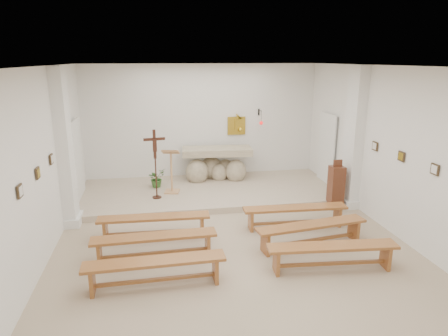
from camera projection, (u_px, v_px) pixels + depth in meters
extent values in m
cube|color=tan|center=(235.00, 252.00, 7.76)|extent=(7.00, 10.00, 0.00)
cube|color=white|center=(33.00, 175.00, 6.71)|extent=(0.02, 10.00, 3.50)
cube|color=white|center=(409.00, 157.00, 7.89)|extent=(0.02, 10.00, 3.50)
cube|color=white|center=(202.00, 123.00, 12.03)|extent=(7.00, 0.02, 3.50)
cube|color=silver|center=(237.00, 67.00, 6.84)|extent=(7.00, 10.00, 0.02)
cube|color=#B9A58F|center=(210.00, 191.00, 11.06)|extent=(6.98, 3.00, 0.15)
cube|color=white|center=(65.00, 149.00, 8.62)|extent=(0.26, 0.55, 3.50)
cube|color=white|center=(354.00, 138.00, 9.77)|extent=(0.26, 0.55, 3.50)
cube|color=gold|center=(236.00, 126.00, 12.21)|extent=(0.55, 0.04, 0.55)
cube|color=black|center=(259.00, 112.00, 12.23)|extent=(0.04, 0.02, 0.20)
cylinder|color=black|center=(260.00, 110.00, 12.07)|extent=(0.02, 0.30, 0.02)
cylinder|color=black|center=(261.00, 117.00, 11.97)|extent=(0.01, 0.01, 0.34)
sphere|color=red|center=(261.00, 123.00, 12.03)|extent=(0.11, 0.11, 0.11)
cube|color=#392A19|center=(20.00, 191.00, 5.96)|extent=(0.03, 0.20, 0.20)
cube|color=#392A19|center=(38.00, 173.00, 6.91)|extent=(0.03, 0.20, 0.20)
cube|color=#392A19|center=(51.00, 159.00, 7.86)|extent=(0.03, 0.20, 0.20)
cube|color=#392A19|center=(435.00, 169.00, 7.13)|extent=(0.03, 0.20, 0.20)
cube|color=#392A19|center=(401.00, 156.00, 8.08)|extent=(0.03, 0.20, 0.20)
cube|color=#392A19|center=(375.00, 146.00, 9.03)|extent=(0.03, 0.20, 0.20)
cube|color=silver|center=(74.00, 202.00, 9.67)|extent=(0.10, 0.85, 0.52)
cube|color=silver|center=(339.00, 187.00, 10.83)|extent=(0.10, 0.85, 0.52)
ellipsoid|color=#C4B795|center=(197.00, 172.00, 11.67)|extent=(0.66, 0.56, 0.74)
ellipsoid|color=#C4B795|center=(236.00, 171.00, 11.81)|extent=(0.61, 0.52, 0.70)
ellipsoid|color=#C4B795|center=(211.00, 168.00, 12.05)|extent=(0.70, 0.60, 0.66)
ellipsoid|color=#C4B795|center=(226.00, 169.00, 12.07)|extent=(0.57, 0.48, 0.61)
ellipsoid|color=#C4B795|center=(219.00, 173.00, 11.85)|extent=(0.48, 0.41, 0.57)
cube|color=#C4B795|center=(217.00, 151.00, 11.73)|extent=(2.08, 0.95, 0.20)
cube|color=tan|center=(172.00, 191.00, 10.77)|extent=(0.44, 0.44, 0.04)
cylinder|color=tan|center=(171.00, 173.00, 10.63)|extent=(0.05, 0.05, 1.06)
cube|color=tan|center=(171.00, 152.00, 10.46)|extent=(0.50, 0.41, 0.17)
cube|color=silver|center=(170.00, 150.00, 10.40)|extent=(0.43, 0.33, 0.14)
cylinder|color=#3E1D13|center=(157.00, 197.00, 10.34)|extent=(0.23, 0.23, 0.03)
cylinder|color=#3E1D13|center=(156.00, 178.00, 10.20)|extent=(0.04, 0.04, 1.08)
cube|color=#3E1D13|center=(155.00, 144.00, 9.96)|extent=(0.08, 0.06, 0.73)
cube|color=#3E1D13|center=(154.00, 139.00, 9.93)|extent=(0.54, 0.13, 0.07)
cube|color=#3E1D13|center=(155.00, 146.00, 9.94)|extent=(0.10, 0.05, 0.31)
imported|color=#336327|center=(157.00, 178.00, 11.14)|extent=(0.62, 0.62, 0.52)
cube|color=#562818|center=(336.00, 187.00, 9.92)|extent=(0.34, 0.34, 1.08)
cube|color=#562818|center=(338.00, 163.00, 9.76)|extent=(0.22, 0.05, 0.18)
cube|color=#9A552C|center=(154.00, 217.00, 8.26)|extent=(2.31, 0.47, 0.05)
cube|color=#9A552C|center=(105.00, 231.00, 8.19)|extent=(0.08, 0.34, 0.44)
cube|color=#9A552C|center=(202.00, 225.00, 8.45)|extent=(0.08, 0.34, 0.44)
cube|color=#9A552C|center=(155.00, 232.00, 8.34)|extent=(1.94, 0.15, 0.05)
cube|color=#9A552C|center=(295.00, 208.00, 8.78)|extent=(2.31, 0.47, 0.05)
cube|color=#9A552C|center=(251.00, 220.00, 8.71)|extent=(0.08, 0.34, 0.44)
cube|color=#9A552C|center=(337.00, 216.00, 8.97)|extent=(0.08, 0.34, 0.44)
cube|color=#9A552C|center=(295.00, 222.00, 8.87)|extent=(1.94, 0.15, 0.05)
cube|color=#9A552C|center=(154.00, 237.00, 7.36)|extent=(2.31, 0.41, 0.05)
cube|color=#9A552C|center=(99.00, 253.00, 7.23)|extent=(0.07, 0.34, 0.44)
cube|color=#9A552C|center=(208.00, 244.00, 7.61)|extent=(0.07, 0.34, 0.44)
cube|color=#9A552C|center=(155.00, 253.00, 7.45)|extent=(1.94, 0.10, 0.05)
cube|color=#9A552C|center=(312.00, 225.00, 7.88)|extent=(2.33, 0.68, 0.05)
cube|color=#9A552C|center=(265.00, 243.00, 7.64)|extent=(0.11, 0.34, 0.44)
cube|color=#9A552C|center=(354.00, 230.00, 8.24)|extent=(0.11, 0.34, 0.44)
cube|color=#9A552C|center=(311.00, 240.00, 7.97)|extent=(1.92, 0.33, 0.05)
cube|color=#9A552C|center=(155.00, 261.00, 6.46)|extent=(2.31, 0.41, 0.05)
cube|color=#9A552C|center=(92.00, 281.00, 6.34)|extent=(0.07, 0.34, 0.44)
cube|color=#9A552C|center=(215.00, 269.00, 6.71)|extent=(0.07, 0.34, 0.44)
cube|color=#9A552C|center=(156.00, 280.00, 6.55)|extent=(1.94, 0.10, 0.05)
cube|color=#9A552C|center=(333.00, 246.00, 6.98)|extent=(2.32, 0.56, 0.05)
cube|color=#9A552C|center=(276.00, 261.00, 6.96)|extent=(0.09, 0.34, 0.44)
cube|color=#9A552C|center=(386.00, 256.00, 7.13)|extent=(0.09, 0.34, 0.44)
cube|color=#9A552C|center=(331.00, 264.00, 7.07)|extent=(1.93, 0.23, 0.05)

